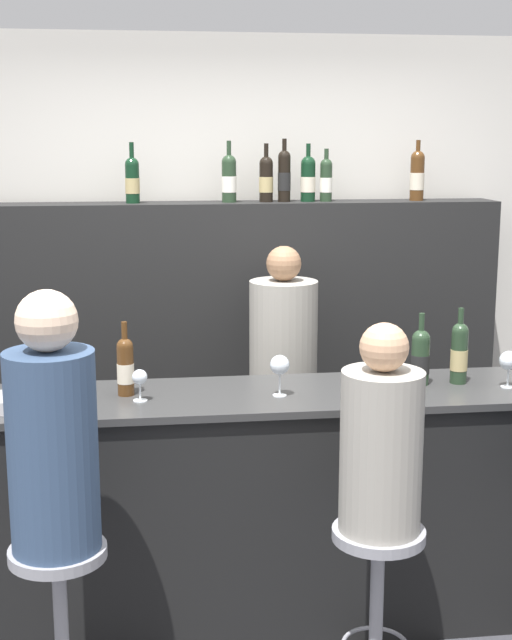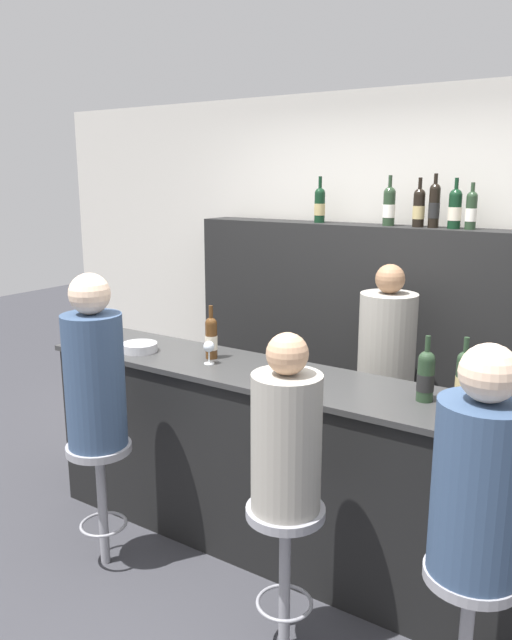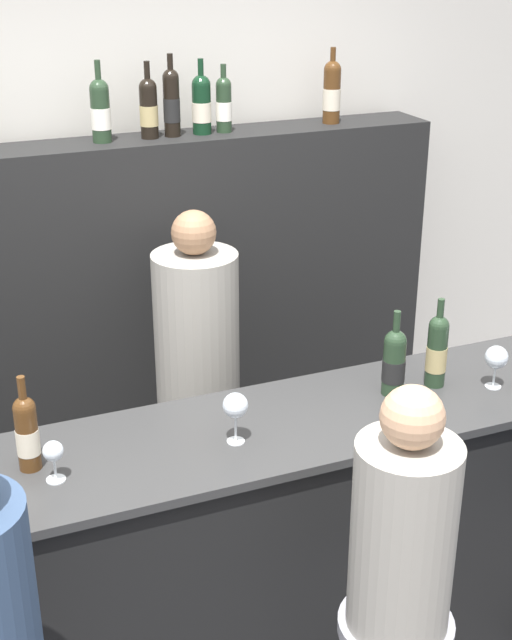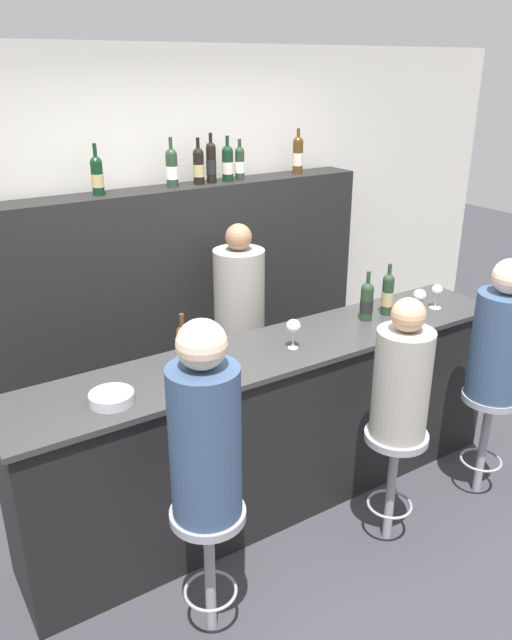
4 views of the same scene
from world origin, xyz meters
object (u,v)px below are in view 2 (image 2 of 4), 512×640
at_px(wine_bottle_backbar_1, 389,206).
at_px(guest_seated_left, 94,371).
at_px(wine_glass_0, 209,348).
at_px(guest_seated_right, 480,476).
at_px(wine_bottle_backbar_5, 471,210).
at_px(wine_glass_1, 298,358).
at_px(wine_bottle_backbar_0, 320,205).
at_px(wine_bottle_counter_1, 426,375).
at_px(wine_bottle_backbar_4, 455,208).
at_px(wine_bottle_counter_2, 464,379).
at_px(bar_stool_right, 468,609).
at_px(wine_bottle_counter_0, 211,337).
at_px(metal_bowl, 140,347).
at_px(wine_bottle_backbar_3, 434,205).
at_px(guest_seated_middle, 286,435).
at_px(bartender, 384,400).
at_px(wine_glass_2, 501,398).
at_px(bar_stool_middle, 285,541).
at_px(bar_stool_left, 100,473).
at_px(wine_bottle_backbar_2, 419,207).

height_order(wine_bottle_backbar_1, guest_seated_left, wine_bottle_backbar_1).
height_order(wine_glass_0, guest_seated_right, guest_seated_right).
bearing_deg(wine_bottle_backbar_5, wine_glass_1, -109.30).
bearing_deg(wine_bottle_backbar_0, wine_bottle_backbar_5, 0.00).
bearing_deg(wine_bottle_counter_1, wine_bottle_backbar_4, 102.76).
xyz_separation_m(wine_bottle_counter_2, bar_stool_right, (0.25, -0.66, -0.63)).
bearing_deg(wine_glass_0, wine_bottle_counter_0, 120.90).
distance_m(wine_bottle_backbar_0, metal_bowl, 1.60).
xyz_separation_m(wine_bottle_counter_2, wine_glass_1, (-0.79, -0.09, -0.01)).
bearing_deg(wine_bottle_backbar_3, wine_bottle_counter_1, -71.48).
height_order(wine_glass_1, guest_seated_middle, guest_seated_middle).
bearing_deg(bartender, wine_glass_2, -44.26).
xyz_separation_m(wine_bottle_backbar_1, wine_glass_2, (1.04, -1.28, -0.71)).
bearing_deg(wine_glass_0, wine_bottle_backbar_1, 69.08).
xyz_separation_m(wine_bottle_backbar_4, wine_glass_1, (-0.35, -1.28, -0.69)).
relative_size(wine_bottle_backbar_3, bar_stool_right, 0.48).
bearing_deg(wine_bottle_backbar_3, bar_stool_middle, -88.40).
bearing_deg(metal_bowl, guest_seated_right, -14.18).
xyz_separation_m(wine_bottle_counter_2, bar_stool_left, (-1.64, -0.66, -0.63)).
bearing_deg(wine_bottle_backbar_3, wine_glass_1, -99.80).
height_order(metal_bowl, bar_stool_right, metal_bowl).
xyz_separation_m(wine_glass_1, guest_seated_middle, (0.27, -0.56, -0.14)).
bearing_deg(wine_bottle_backbar_5, bar_stool_left, -125.26).
distance_m(wine_bottle_counter_0, guest_seated_left, 0.70).
xyz_separation_m(wine_bottle_backbar_3, wine_bottle_backbar_5, (0.23, 0.00, -0.02)).
bearing_deg(wine_bottle_counter_0, bar_stool_left, -109.63).
height_order(wine_bottle_counter_1, wine_bottle_backbar_2, wine_bottle_backbar_2).
relative_size(bar_stool_left, guest_seated_middle, 0.91).
distance_m(wine_glass_1, bar_stool_right, 1.33).
xyz_separation_m(wine_bottle_counter_1, wine_bottle_backbar_3, (-0.40, 1.18, 0.71)).
bearing_deg(wine_bottle_counter_2, guest_seated_middle, -128.16).
height_order(wine_bottle_backbar_2, guest_seated_middle, wine_bottle_backbar_2).
relative_size(wine_bottle_backbar_5, guest_seated_middle, 0.37).
distance_m(wine_bottle_backbar_5, wine_glass_2, 1.55).
height_order(wine_glass_0, wine_glass_2, wine_glass_2).
bearing_deg(wine_glass_0, metal_bowl, -176.16).
distance_m(bar_stool_left, bar_stool_middle, 1.12).
bearing_deg(metal_bowl, wine_bottle_counter_1, 4.37).
xyz_separation_m(wine_glass_0, bartender, (0.71, 0.80, -0.41)).
height_order(wine_bottle_counter_0, bartender, bartender).
xyz_separation_m(wine_bottle_counter_2, wine_bottle_backbar_1, (-0.86, 1.18, 0.69)).
height_order(wine_bottle_counter_0, wine_bottle_backbar_5, wine_bottle_backbar_5).
bearing_deg(wine_bottle_counter_2, bar_stool_right, -69.26).
height_order(wine_bottle_backbar_1, wine_glass_2, wine_bottle_backbar_1).
xyz_separation_m(wine_bottle_backbar_1, wine_bottle_backbar_4, (0.42, 0.00, -0.00)).
bearing_deg(metal_bowl, wine_bottle_backbar_3, 45.80).
bearing_deg(bar_stool_middle, guest_seated_left, 180.00).
relative_size(wine_bottle_counter_1, guest_seated_right, 0.37).
distance_m(wine_bottle_counter_2, wine_bottle_backbar_5, 1.40).
relative_size(metal_bowl, guest_seated_left, 0.23).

